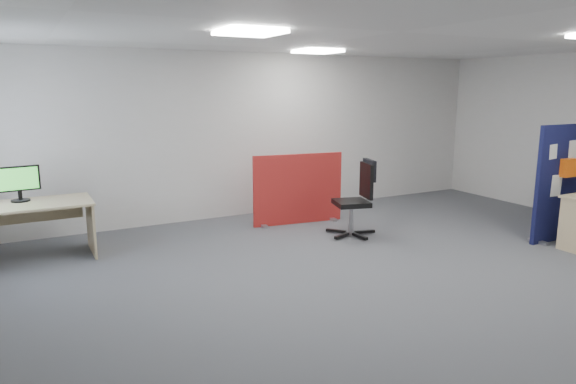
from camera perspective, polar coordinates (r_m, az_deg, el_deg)
name	(u,v)px	position (r m, az deg, el deg)	size (l,w,h in m)	color
floor	(390,275)	(6.11, 11.24, -9.07)	(9.00, 9.00, 0.00)	#55585D
ceiling	(400,32)	(5.76, 12.32, 16.99)	(9.00, 7.00, 0.02)	white
wall_back	(261,135)	(8.75, -3.03, 6.38)	(9.00, 0.02, 2.70)	silver
ceiling_lights	(385,41)	(6.48, 10.72, 16.14)	(4.10, 4.10, 0.04)	white
red_divider	(298,190)	(8.11, 1.14, 0.25)	(1.48, 0.30, 1.11)	#AE2C16
second_desk	(24,217)	(7.15, -27.31, -2.51)	(1.59, 0.80, 0.73)	tan
monitor_second	(19,182)	(7.20, -27.74, 0.98)	(0.49, 0.22, 0.45)	black
office_chair	(359,194)	(7.50, 7.88, -0.17)	(0.73, 0.70, 1.09)	black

